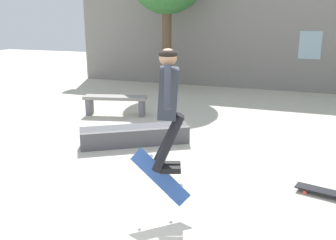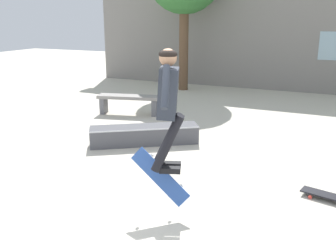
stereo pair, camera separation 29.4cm
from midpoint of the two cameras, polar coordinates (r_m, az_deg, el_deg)
ground_plane at (r=4.67m, az=-4.15°, el=-16.59°), size 40.00×40.00×0.00m
building_backdrop at (r=13.57m, az=16.39°, el=12.78°), size 13.94×0.52×5.04m
park_bench at (r=9.77m, az=-5.13°, el=2.94°), size 1.67×0.77×0.50m
skate_ledge at (r=7.50m, az=-2.50°, el=-2.29°), size 2.04×1.56×0.37m
skater at (r=4.49m, az=1.90°, el=3.12°), size 0.48×1.09×1.52m
skateboard_flipping at (r=4.81m, az=0.59°, el=-8.64°), size 0.80×0.15×0.73m
skateboard_resting at (r=5.81m, az=24.98°, el=-10.53°), size 0.83×0.39×0.08m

